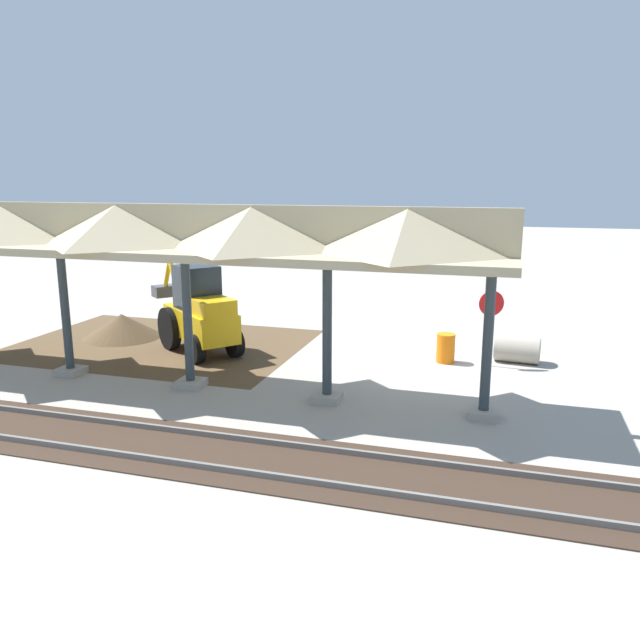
% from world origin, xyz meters
% --- Properties ---
extents(ground_plane, '(120.00, 120.00, 0.00)m').
position_xyz_m(ground_plane, '(0.00, 0.00, 0.00)').
color(ground_plane, '#9E998E').
extents(dirt_work_zone, '(9.61, 7.00, 0.01)m').
position_xyz_m(dirt_work_zone, '(9.06, 0.37, 0.00)').
color(dirt_work_zone, brown).
rests_on(dirt_work_zone, ground).
extents(platform_canopy, '(24.34, 3.20, 4.90)m').
position_xyz_m(platform_canopy, '(9.77, 4.10, 4.18)').
color(platform_canopy, '#9E998E').
rests_on(platform_canopy, ground).
extents(rail_tracks, '(60.00, 2.58, 0.15)m').
position_xyz_m(rail_tracks, '(0.00, 7.79, 0.03)').
color(rail_tracks, slate).
rests_on(rail_tracks, ground).
extents(stop_sign, '(0.72, 0.31, 2.31)m').
position_xyz_m(stop_sign, '(-1.75, -0.25, 1.66)').
color(stop_sign, gray).
rests_on(stop_sign, ground).
extents(backhoe, '(4.66, 4.12, 2.82)m').
position_xyz_m(backhoe, '(7.37, 0.75, 1.27)').
color(backhoe, '#EAB214').
rests_on(backhoe, ground).
extents(dirt_mound, '(5.50, 5.50, 1.70)m').
position_xyz_m(dirt_mound, '(10.86, -0.09, 0.00)').
color(dirt_mound, brown).
rests_on(dirt_mound, ground).
extents(concrete_pipe, '(1.40, 0.96, 0.82)m').
position_xyz_m(concrete_pipe, '(-2.58, -0.91, 0.41)').
color(concrete_pipe, '#9E9384').
rests_on(concrete_pipe, ground).
extents(traffic_barrel, '(0.56, 0.56, 0.90)m').
position_xyz_m(traffic_barrel, '(-0.47, -0.28, 0.45)').
color(traffic_barrel, orange).
rests_on(traffic_barrel, ground).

